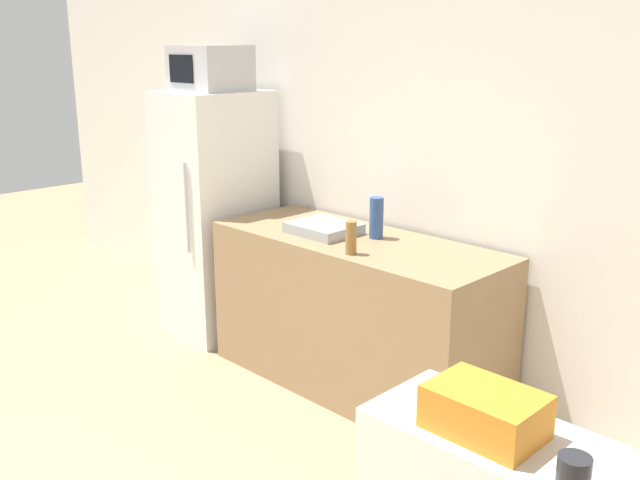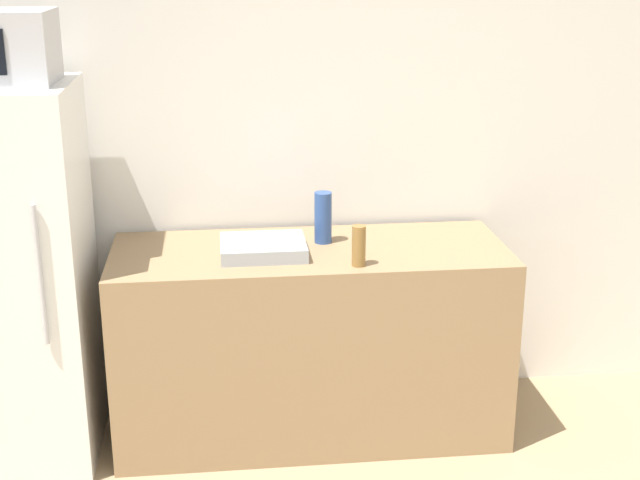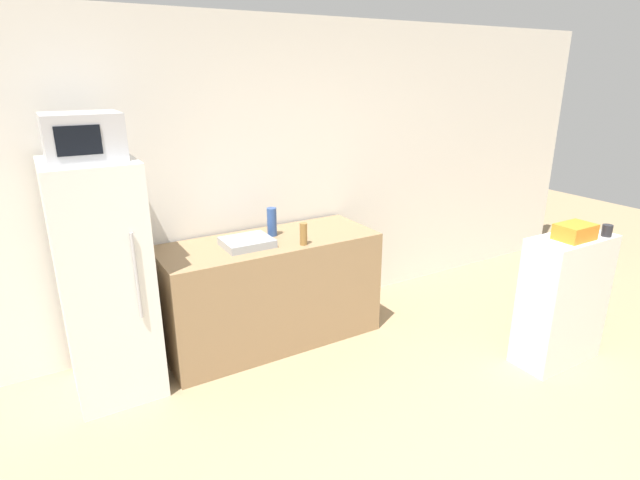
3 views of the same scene
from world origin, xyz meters
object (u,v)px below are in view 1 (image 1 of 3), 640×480
microwave (210,68)px  basket (485,412)px  refrigerator (216,214)px  bottle_tall (376,218)px  bottle_short (351,238)px  jar (574,475)px

microwave → basket: (2.99, -1.42, -0.71)m
refrigerator → microwave: 0.96m
bottle_tall → basket: basket is taller
refrigerator → bottle_short: size_ratio=9.41×
basket → jar: 0.28m
microwave → bottle_short: microwave is taller
bottle_short → basket: size_ratio=0.63×
refrigerator → bottle_tall: refrigerator is taller
bottle_tall → bottle_short: bearing=-71.4°
refrigerator → bottle_tall: size_ratio=7.06×
refrigerator → jar: size_ratio=18.84×
basket → bottle_short: bearing=142.1°
basket → microwave: bearing=154.6°
microwave → bottle_tall: (1.32, 0.12, -0.78)m
bottle_tall → bottle_short: bottle_tall is taller
basket → jar: size_ratio=3.16×
microwave → jar: 3.66m
bottle_short → basket: 1.98m
bottle_tall → microwave: bearing=-174.6°
microwave → bottle_short: bearing=-8.2°
refrigerator → bottle_short: (1.43, -0.21, 0.15)m
microwave → bottle_tall: bearing=5.4°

